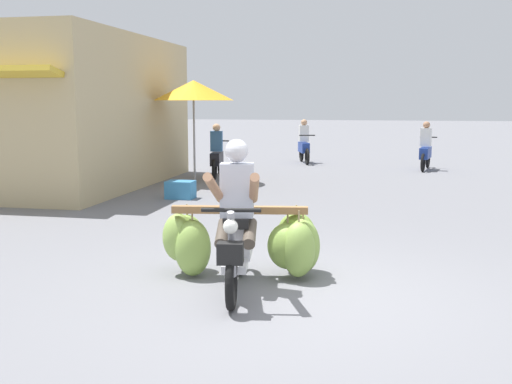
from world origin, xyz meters
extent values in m
plane|color=slate|center=(0.00, 0.00, 0.00)|extent=(120.00, 120.00, 0.00)
torus|color=black|center=(-0.50, -0.52, 0.28)|extent=(0.17, 0.57, 0.56)
torus|color=black|center=(-0.69, 0.67, 0.28)|extent=(0.17, 0.57, 0.56)
cube|color=silver|center=(-0.58, -0.02, 0.32)|extent=(0.32, 0.59, 0.08)
cube|color=silver|center=(-0.64, 0.37, 0.50)|extent=(0.38, 0.68, 0.36)
cube|color=black|center=(-0.63, 0.29, 0.72)|extent=(0.35, 0.63, 0.10)
cylinder|color=gray|center=(-0.51, -0.46, 0.62)|extent=(0.11, 0.29, 0.69)
cylinder|color=black|center=(-0.51, -0.50, 0.96)|extent=(0.56, 0.13, 0.04)
sphere|color=silver|center=(-0.50, -0.58, 0.82)|extent=(0.14, 0.14, 0.14)
cube|color=black|center=(-0.49, -0.62, 0.58)|extent=(0.26, 0.20, 0.20)
cube|color=silver|center=(-0.50, -0.52, 0.58)|extent=(0.14, 0.29, 0.04)
cube|color=olive|center=(-0.67, 0.52, 0.78)|extent=(1.50, 0.33, 0.08)
cube|color=olive|center=(-0.69, 0.70, 0.75)|extent=(1.35, 0.29, 0.06)
ellipsoid|color=#8BAF4E|center=(-1.37, 0.51, 0.44)|extent=(0.39, 0.36, 0.55)
cylinder|color=#998459|center=(-1.37, 0.51, 0.74)|extent=(0.02, 0.02, 0.11)
ellipsoid|color=#86AA49|center=(-1.33, 0.70, 0.39)|extent=(0.46, 0.43, 0.56)
cylinder|color=#998459|center=(-1.33, 0.70, 0.71)|extent=(0.02, 0.02, 0.15)
ellipsoid|color=#89AD4C|center=(-0.01, 0.54, 0.36)|extent=(0.45, 0.43, 0.61)
cylinder|color=#998459|center=(-0.01, 0.54, 0.71)|extent=(0.02, 0.02, 0.15)
ellipsoid|color=#89AD4C|center=(0.01, 0.73, 0.36)|extent=(0.42, 0.38, 0.61)
cylinder|color=#998459|center=(0.01, 0.73, 0.71)|extent=(0.02, 0.02, 0.16)
ellipsoid|color=#7CA03F|center=(-0.09, 0.89, 0.42)|extent=(0.47, 0.42, 0.57)
cylinder|color=#998459|center=(-0.09, 0.89, 0.73)|extent=(0.02, 0.02, 0.11)
ellipsoid|color=#88AC4B|center=(-1.19, 0.46, 0.34)|extent=(0.50, 0.47, 0.64)
cylinder|color=#998459|center=(-1.19, 0.46, 0.71)|extent=(0.02, 0.02, 0.17)
ellipsoid|color=#82A645|center=(-0.15, 0.62, 0.37)|extent=(0.49, 0.45, 0.52)
cylinder|color=#998459|center=(-0.15, 0.62, 0.70)|extent=(0.02, 0.02, 0.19)
cube|color=#B2B7C6|center=(-0.61, 0.18, 1.05)|extent=(0.37, 0.27, 0.56)
sphere|color=silver|center=(-0.61, 0.16, 1.46)|extent=(0.24, 0.24, 0.24)
cylinder|color=#9E7051|center=(-0.37, -0.13, 1.11)|extent=(0.25, 0.72, 0.39)
cylinder|color=#9E7051|center=(-0.75, -0.19, 1.11)|extent=(0.15, 0.72, 0.39)
cylinder|color=#4C4238|center=(-0.46, 0.08, 0.62)|extent=(0.20, 0.45, 0.27)
cylinder|color=#4C4238|center=(-0.73, 0.03, 0.62)|extent=(0.20, 0.45, 0.27)
torus|color=black|center=(-1.44, 13.04, 0.26)|extent=(0.23, 0.52, 0.52)
torus|color=black|center=(-1.76, 14.09, 0.26)|extent=(0.23, 0.52, 0.52)
cube|color=navy|center=(-1.63, 13.66, 0.50)|extent=(0.49, 0.93, 0.32)
cylinder|color=black|center=(-1.45, 13.08, 0.92)|extent=(0.49, 0.18, 0.04)
cube|color=silver|center=(-1.63, 13.68, 0.95)|extent=(0.35, 0.28, 0.52)
sphere|color=tan|center=(-1.63, 13.66, 1.30)|extent=(0.20, 0.20, 0.20)
torus|color=black|center=(-3.43, 9.96, 0.26)|extent=(0.15, 0.53, 0.52)
torus|color=black|center=(-3.28, 8.87, 0.26)|extent=(0.15, 0.53, 0.52)
cube|color=black|center=(-3.34, 9.32, 0.50)|extent=(0.36, 0.92, 0.32)
cylinder|color=black|center=(-3.42, 9.91, 0.92)|extent=(0.50, 0.10, 0.04)
cube|color=#386699|center=(-3.34, 9.30, 0.95)|extent=(0.32, 0.24, 0.52)
sphere|color=tan|center=(-3.34, 9.32, 1.30)|extent=(0.20, 0.20, 0.20)
torus|color=black|center=(2.19, 12.88, 0.26)|extent=(0.18, 0.53, 0.52)
torus|color=black|center=(1.98, 11.80, 0.26)|extent=(0.18, 0.53, 0.52)
cube|color=navy|center=(2.07, 12.24, 0.50)|extent=(0.40, 0.93, 0.32)
cylinder|color=black|center=(2.18, 12.83, 0.92)|extent=(0.50, 0.13, 0.04)
cube|color=silver|center=(2.06, 12.22, 0.95)|extent=(0.33, 0.25, 0.52)
sphere|color=#9E7051|center=(2.07, 12.24, 1.30)|extent=(0.20, 0.20, 0.20)
cube|color=tan|center=(-6.35, 7.34, 1.72)|extent=(3.70, 6.38, 3.44)
cylinder|color=#99999E|center=(-3.59, 8.22, 1.04)|extent=(0.05, 0.05, 2.09)
cone|color=gold|center=(-3.59, 8.22, 2.23)|extent=(1.92, 1.92, 0.47)
cube|color=teal|center=(-3.16, 5.84, 0.18)|extent=(0.56, 0.40, 0.36)
camera|label=1|loc=(0.85, -5.94, 1.96)|focal=43.01mm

